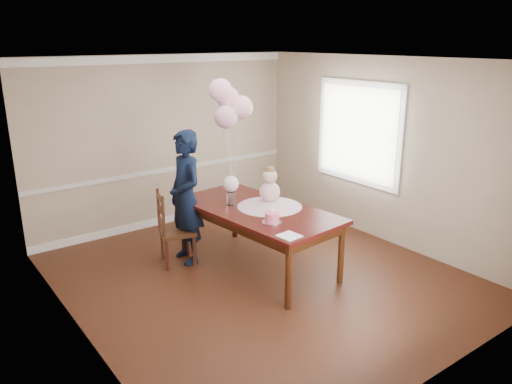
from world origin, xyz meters
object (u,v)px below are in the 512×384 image
dining_table_top (257,210)px  woman (186,197)px  birthday_cake (272,217)px  dining_chair_seat (177,232)px

dining_table_top → woman: 0.99m
woman → dining_table_top: bearing=44.8°
dining_table_top → birthday_cake: (-0.17, -0.52, 0.09)m
dining_chair_seat → woman: (0.16, 0.01, 0.45)m
dining_table_top → woman: size_ratio=1.23×
birthday_cake → dining_chair_seat: (-0.61, 1.27, -0.44)m
birthday_cake → dining_chair_seat: bearing=115.7°
dining_table_top → dining_chair_seat: dining_table_top is taller
dining_chair_seat → woman: 0.48m
dining_chair_seat → woman: bearing=19.8°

